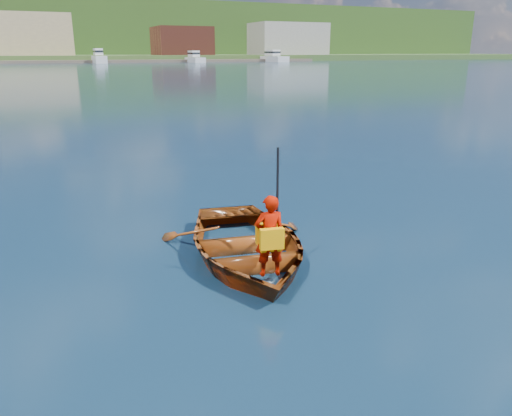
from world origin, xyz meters
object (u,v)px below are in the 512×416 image
at_px(rowboat, 246,245).
at_px(dock, 57,62).
at_px(marina_yachts, 34,59).
at_px(child_paddler, 270,236).

bearing_deg(rowboat, dock, 88.43).
bearing_deg(marina_yachts, dock, 37.83).
xyz_separation_m(rowboat, marina_yachts, (-1.93, 143.45, 1.12)).
bearing_deg(dock, child_paddler, -91.56).
bearing_deg(marina_yachts, rowboat, -89.23).
relative_size(dock, marina_yachts, 1.09).
xyz_separation_m(rowboat, dock, (4.06, 148.10, 0.17)).
height_order(child_paddler, dock, child_paddler).
height_order(rowboat, child_paddler, child_paddler).
distance_m(rowboat, marina_yachts, 143.47).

